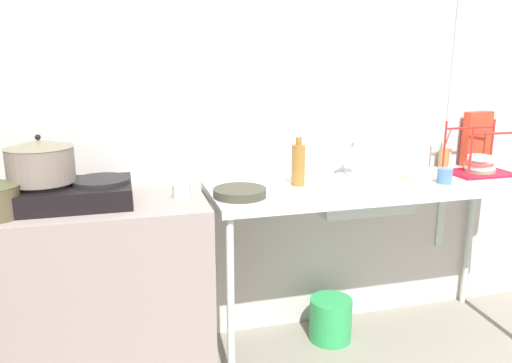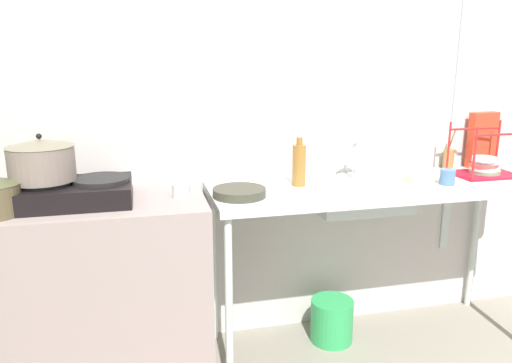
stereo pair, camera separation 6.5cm
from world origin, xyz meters
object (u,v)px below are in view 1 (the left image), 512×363
(stove, at_px, (73,193))
(small_bowl_on_drainboard, at_px, (417,177))
(sink_basin, at_px, (359,197))
(frying_pan, at_px, (240,192))
(bottle_by_sink, at_px, (298,164))
(cereal_box, at_px, (476,139))
(utensil_jar, at_px, (444,157))
(dish_rack, at_px, (480,165))
(percolator, at_px, (181,184))
(faucet, at_px, (358,147))
(pot_on_left_burner, at_px, (40,161))
(bucket_on_floor, at_px, (331,319))
(cup_by_rack, at_px, (445,176))

(stove, bearing_deg, small_bowl_on_drainboard, -0.48)
(stove, height_order, sink_basin, stove)
(frying_pan, bearing_deg, bottle_by_sink, 21.24)
(cereal_box, relative_size, utensil_jar, 1.37)
(small_bowl_on_drainboard, distance_m, utensil_jar, 0.41)
(dish_rack, distance_m, cereal_box, 0.25)
(small_bowl_on_drainboard, bearing_deg, sink_basin, -178.28)
(dish_rack, bearing_deg, percolator, -178.35)
(stove, xyz_separation_m, bottle_by_sink, (1.07, 0.06, 0.06))
(cereal_box, bearing_deg, percolator, 180.00)
(faucet, xyz_separation_m, bottle_by_sink, (-0.34, -0.03, -0.07))
(stove, bearing_deg, sink_basin, -1.02)
(pot_on_left_burner, height_order, small_bowl_on_drainboard, pot_on_left_burner)
(sink_basin, bearing_deg, faucet, 71.14)
(percolator, bearing_deg, bottle_by_sink, 7.05)
(dish_rack, distance_m, bucket_on_floor, 1.19)
(sink_basin, bearing_deg, bottle_by_sink, 164.62)
(frying_pan, bearing_deg, cereal_box, 11.19)
(percolator, relative_size, frying_pan, 0.51)
(dish_rack, bearing_deg, utensil_jar, 116.03)
(faucet, xyz_separation_m, small_bowl_on_drainboard, (0.30, -0.10, -0.16))
(sink_basin, height_order, dish_rack, dish_rack)
(percolator, bearing_deg, small_bowl_on_drainboard, 0.03)
(pot_on_left_burner, distance_m, faucet, 1.53)
(percolator, distance_m, small_bowl_on_drainboard, 1.23)
(stove, distance_m, cereal_box, 2.26)
(frying_pan, relative_size, dish_rack, 0.74)
(frying_pan, distance_m, cereal_box, 1.55)
(percolator, xyz_separation_m, sink_basin, (0.90, -0.01, -0.12))
(sink_basin, bearing_deg, pot_on_left_burner, 179.06)
(frying_pan, bearing_deg, utensil_jar, 12.85)
(faucet, height_order, dish_rack, dish_rack)
(bottle_by_sink, bearing_deg, cereal_box, 8.19)
(frying_pan, distance_m, bottle_by_sink, 0.37)
(pot_on_left_burner, height_order, percolator, pot_on_left_burner)
(faucet, distance_m, cereal_box, 0.85)
(bottle_by_sink, bearing_deg, percolator, -172.95)
(sink_basin, xyz_separation_m, utensil_jar, (0.66, 0.25, 0.12))
(faucet, bearing_deg, dish_rack, -4.41)
(pot_on_left_burner, bearing_deg, cereal_box, 5.52)
(bottle_by_sink, bearing_deg, utensil_jar, 9.80)
(small_bowl_on_drainboard, height_order, bottle_by_sink, bottle_by_sink)
(stove, height_order, pot_on_left_burner, pot_on_left_burner)
(percolator, xyz_separation_m, cereal_box, (1.78, 0.24, 0.10))
(cup_by_rack, bearing_deg, bottle_by_sink, 167.91)
(sink_basin, distance_m, cup_by_rack, 0.46)
(bucket_on_floor, bearing_deg, stove, -177.34)
(sink_basin, relative_size, bottle_by_sink, 1.93)
(bucket_on_floor, bearing_deg, dish_rack, -1.79)
(faucet, relative_size, bottle_by_sink, 1.11)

